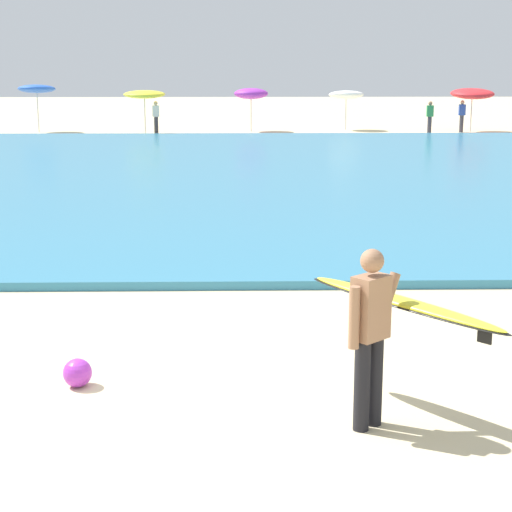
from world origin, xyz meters
TOP-DOWN VIEW (x-y plane):
  - ground_plane at (0.00, 0.00)m, footprint 160.00×160.00m
  - sea at (0.00, 18.33)m, footprint 120.00×28.00m
  - surfer_with_board at (2.47, -0.51)m, footprint 1.75×1.93m
  - beach_umbrella_0 at (-8.83, 34.82)m, footprint 1.83×1.86m
  - beach_umbrella_1 at (-3.39, 33.66)m, footprint 2.02×2.03m
  - beach_umbrella_2 at (1.80, 35.09)m, footprint 1.71×1.72m
  - beach_umbrella_3 at (6.69, 35.83)m, footprint 1.80×1.82m
  - beach_umbrella_4 at (12.83, 34.57)m, footprint 2.16×2.19m
  - beachgoer_near_row_left at (-2.84, 33.52)m, footprint 0.32×0.20m
  - beachgoer_near_row_mid at (12.29, 34.31)m, footprint 0.32×0.20m
  - beachgoer_near_row_right at (10.47, 33.32)m, footprint 0.32×0.20m
  - beach_ball at (-0.62, 0.45)m, footprint 0.31×0.31m

SIDE VIEW (x-z plane):
  - ground_plane at x=0.00m, z-range 0.00..0.00m
  - sea at x=0.00m, z-range 0.00..0.14m
  - beach_ball at x=-0.62m, z-range 0.00..0.31m
  - beachgoer_near_row_left at x=-2.84m, z-range 0.05..1.63m
  - beachgoer_near_row_mid at x=12.29m, z-range 0.05..1.63m
  - beachgoer_near_row_right at x=10.47m, z-range 0.05..1.63m
  - surfer_with_board at x=2.47m, z-range 0.16..1.89m
  - beach_umbrella_3 at x=6.69m, z-range 0.76..2.84m
  - beach_umbrella_2 at x=1.80m, z-range 0.80..2.97m
  - beach_umbrella_4 at x=12.83m, z-range 0.78..3.01m
  - beach_umbrella_1 at x=-3.39m, z-range 0.84..2.96m
  - beach_umbrella_0 at x=-8.83m, z-range 0.93..3.34m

